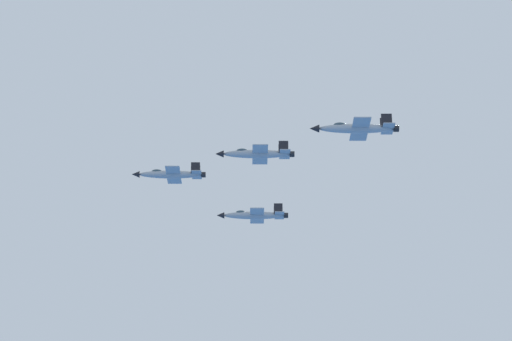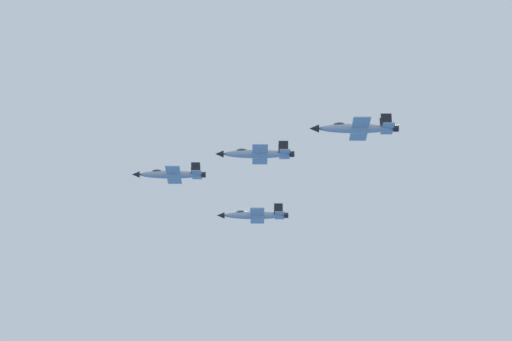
{
  "view_description": "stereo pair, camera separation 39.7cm",
  "coord_description": "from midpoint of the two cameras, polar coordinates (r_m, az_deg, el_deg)",
  "views": [
    {
      "loc": [
        103.29,
        -123.1,
        74.37
      ],
      "look_at": [
        4.26,
        30.64,
        152.69
      ],
      "focal_mm": 71.39,
      "sensor_mm": 36.0,
      "label": 1
    },
    {
      "loc": [
        103.62,
        -122.88,
        74.37
      ],
      "look_at": [
        4.26,
        30.64,
        152.69
      ],
      "focal_mm": 71.39,
      "sensor_mm": 36.0,
      "label": 2
    }
  ],
  "objects": [
    {
      "name": "jet_lead",
      "position": [
        206.98,
        -4.88,
        -0.21
      ],
      "size": [
        13.41,
        10.24,
        3.17
      ],
      "rotation": [
        0.0,
        0.0,
        3.73
      ],
      "color": "#9EA3A8"
    },
    {
      "name": "jet_left_wingman",
      "position": [
        192.36,
        -0.03,
        0.95
      ],
      "size": [
        13.43,
        10.16,
        3.16
      ],
      "rotation": [
        0.0,
        0.0,
        3.72
      ],
      "color": "#9EA3A8"
    },
    {
      "name": "jet_right_wingman",
      "position": [
        218.93,
        -0.17,
        -2.51
      ],
      "size": [
        13.82,
        10.35,
        3.25
      ],
      "rotation": [
        0.0,
        0.0,
        3.71
      ],
      "color": "#9EA3A8"
    },
    {
      "name": "jet_left_outer",
      "position": [
        179.57,
        5.57,
        2.37
      ],
      "size": [
        14.08,
        10.55,
        3.31
      ],
      "rotation": [
        0.0,
        0.0,
        3.71
      ],
      "color": "#9EA3A8"
    }
  ]
}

